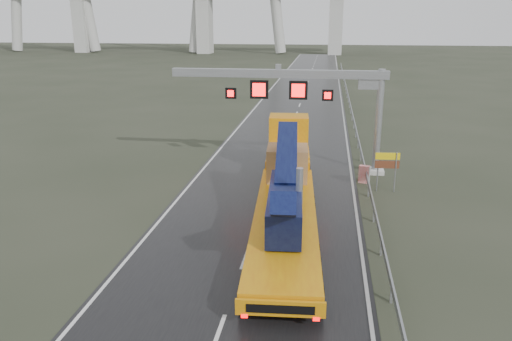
% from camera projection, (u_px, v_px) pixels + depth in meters
% --- Properties ---
extents(ground, '(400.00, 400.00, 0.00)m').
position_uv_depth(ground, '(229.00, 304.00, 18.91)').
color(ground, '#292E20').
rests_on(ground, ground).
extents(road, '(11.00, 200.00, 0.02)m').
position_uv_depth(road, '(297.00, 114.00, 56.79)').
color(road, black).
rests_on(road, ground).
extents(guardrail, '(0.20, 140.00, 1.40)m').
position_uv_depth(guardrail, '(356.00, 128.00, 46.29)').
color(guardrail, gray).
rests_on(guardrail, ground).
extents(sign_gantry, '(14.90, 1.20, 7.42)m').
position_uv_depth(sign_gantry, '(309.00, 92.00, 34.03)').
color(sign_gantry, beige).
rests_on(sign_gantry, ground).
extents(heavy_haul_truck, '(4.29, 20.56, 4.79)m').
position_uv_depth(heavy_haul_truck, '(287.00, 176.00, 28.11)').
color(heavy_haul_truck, '#C46B0A').
rests_on(heavy_haul_truck, ground).
extents(exit_sign_pair, '(1.49, 0.18, 2.55)m').
position_uv_depth(exit_sign_pair, '(387.00, 164.00, 30.77)').
color(exit_sign_pair, gray).
rests_on(exit_sign_pair, ground).
extents(striped_barrier, '(0.76, 0.57, 1.15)m').
position_uv_depth(striped_barrier, '(364.00, 174.00, 32.80)').
color(striped_barrier, red).
rests_on(striped_barrier, ground).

